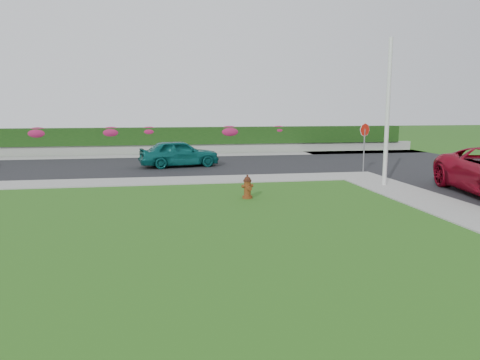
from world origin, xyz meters
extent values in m
plane|color=black|center=(0.00, 0.00, 0.00)|extent=(120.00, 120.00, 0.00)
cube|color=black|center=(-5.00, 14.00, 0.02)|extent=(26.00, 8.00, 0.04)
cube|color=gray|center=(-6.00, 9.00, 0.02)|extent=(24.00, 2.00, 0.04)
cube|color=gray|center=(7.00, 9.00, 0.02)|extent=(2.00, 2.00, 0.04)
cube|color=gray|center=(-1.00, 19.00, 0.02)|extent=(34.00, 2.00, 0.04)
cube|color=gray|center=(-1.00, 20.50, 0.30)|extent=(34.00, 0.40, 0.60)
cube|color=black|center=(-1.00, 20.60, 1.15)|extent=(32.00, 0.90, 1.10)
cylinder|color=#53260C|center=(1.29, 4.89, 0.04)|extent=(0.34, 0.34, 0.08)
cylinder|color=#53260C|center=(1.29, 4.89, 0.34)|extent=(0.23, 0.23, 0.52)
cylinder|color=black|center=(1.29, 4.89, 0.60)|extent=(0.28, 0.28, 0.05)
sphere|color=black|center=(1.29, 4.89, 0.63)|extent=(0.23, 0.23, 0.23)
cylinder|color=black|center=(1.29, 4.89, 0.76)|extent=(0.07, 0.07, 0.07)
cylinder|color=#53260C|center=(1.15, 4.85, 0.42)|extent=(0.12, 0.13, 0.11)
cylinder|color=#53260C|center=(1.43, 4.92, 0.42)|extent=(0.12, 0.13, 0.11)
cylinder|color=#53260C|center=(1.33, 4.74, 0.36)|extent=(0.17, 0.15, 0.15)
imported|color=#0B5955|center=(-0.59, 13.42, 0.72)|extent=(4.20, 2.31, 1.35)
cylinder|color=silver|center=(6.99, 6.40, 2.79)|extent=(0.16, 0.16, 5.59)
cylinder|color=slate|center=(7.73, 9.93, 1.02)|extent=(0.06, 0.06, 2.04)
cylinder|color=red|center=(7.73, 9.93, 1.99)|extent=(0.55, 0.27, 0.59)
cylinder|color=white|center=(7.73, 9.93, 1.99)|extent=(0.58, 0.27, 0.63)
ellipsoid|color=#AA1D50|center=(-8.98, 20.50, 1.40)|extent=(1.49, 0.96, 0.75)
ellipsoid|color=#AA1D50|center=(-4.56, 20.50, 1.41)|extent=(1.45, 0.93, 0.73)
ellipsoid|color=#AA1D50|center=(-2.19, 20.50, 1.45)|extent=(1.26, 0.81, 0.63)
ellipsoid|color=#AA1D50|center=(3.04, 20.50, 1.39)|extent=(1.54, 0.99, 0.77)
ellipsoid|color=#AA1D50|center=(6.40, 20.50, 1.47)|extent=(1.17, 0.75, 0.58)
camera|label=1|loc=(-1.60, -10.26, 3.05)|focal=35.00mm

